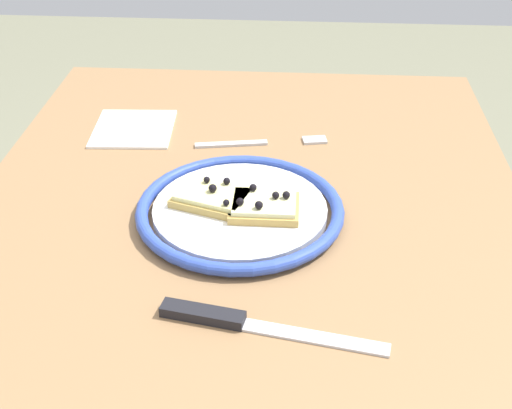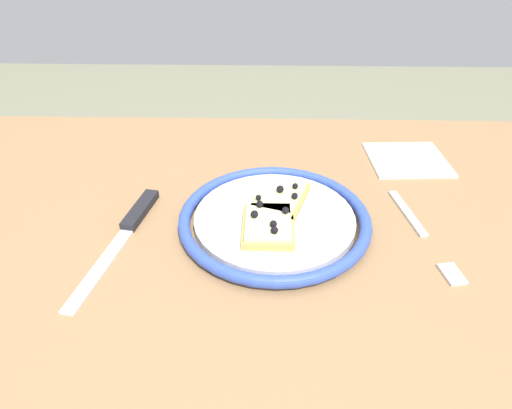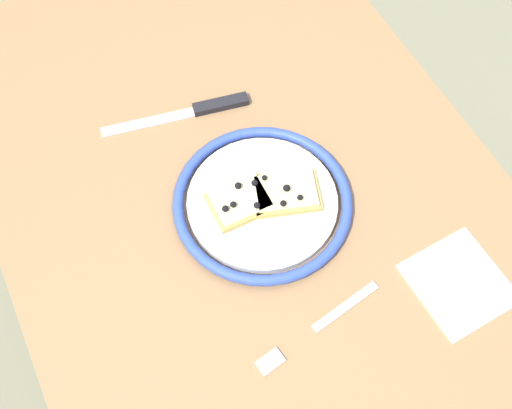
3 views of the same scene
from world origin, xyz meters
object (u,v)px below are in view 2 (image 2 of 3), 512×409
object	(u,v)px
dining_table	(241,273)
pizza_slice_far	(268,225)
fork	(422,233)
knife	(131,224)
plate	(274,219)
pizza_slice_near	(280,197)
napkin	(407,159)

from	to	relation	value
dining_table	pizza_slice_far	bearing A→B (deg)	149.16
pizza_slice_far	fork	size ratio (longest dim) A/B	0.43
dining_table	knife	bearing A→B (deg)	0.68
dining_table	plate	distance (m)	0.11
fork	knife	bearing A→B (deg)	-1.05
pizza_slice_near	pizza_slice_far	world-z (taller)	same
napkin	pizza_slice_far	bearing A→B (deg)	42.36
dining_table	fork	size ratio (longest dim) A/B	5.30
pizza_slice_far	napkin	bearing A→B (deg)	-137.64
plate	knife	world-z (taller)	plate
plate	pizza_slice_near	size ratio (longest dim) A/B	2.35
knife	fork	size ratio (longest dim) A/B	1.19
fork	napkin	bearing A→B (deg)	-98.97
pizza_slice_far	napkin	xyz separation A→B (m)	(-0.24, -0.22, -0.02)
plate	knife	xyz separation A→B (m)	(0.20, 0.01, -0.01)
dining_table	napkin	distance (m)	0.35
pizza_slice_near	knife	bearing A→B (deg)	12.10
pizza_slice_near	fork	distance (m)	0.20
knife	fork	distance (m)	0.40
dining_table	knife	distance (m)	0.18
pizza_slice_near	napkin	world-z (taller)	pizza_slice_near
pizza_slice_near	fork	bearing A→B (deg)	164.91
fork	napkin	world-z (taller)	same
pizza_slice_near	fork	xyz separation A→B (m)	(-0.19, 0.05, -0.02)
dining_table	napkin	xyz separation A→B (m)	(-0.28, -0.20, 0.09)
pizza_slice_near	pizza_slice_far	bearing A→B (deg)	75.59
fork	plate	bearing A→B (deg)	-4.89
fork	napkin	size ratio (longest dim) A/B	1.55
plate	fork	bearing A→B (deg)	175.11
plate	knife	size ratio (longest dim) A/B	1.11
pizza_slice_near	napkin	bearing A→B (deg)	-145.54
dining_table	knife	size ratio (longest dim) A/B	4.45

